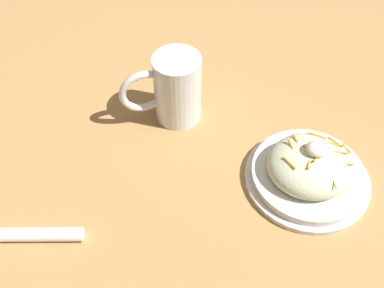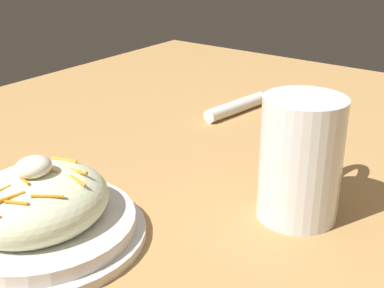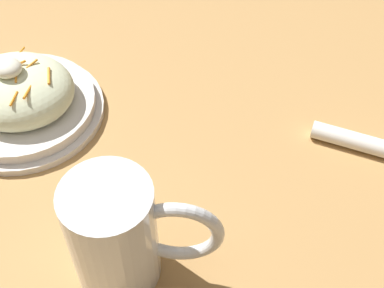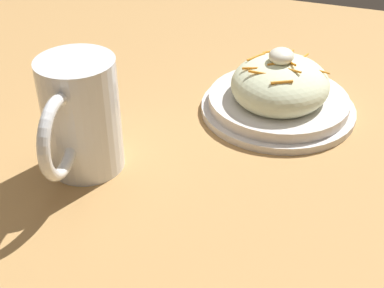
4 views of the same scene
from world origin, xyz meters
name	(u,v)px [view 4 (image 4 of 4)]	position (x,y,z in m)	size (l,w,h in m)	color
ground_plane	(112,169)	(0.00, 0.00, 0.00)	(1.43, 1.43, 0.00)	#B2844C
salad_plate	(279,93)	(-0.21, 0.17, 0.03)	(0.23, 0.23, 0.10)	silver
beer_mug	(81,124)	(0.01, -0.03, 0.07)	(0.16, 0.10, 0.15)	white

